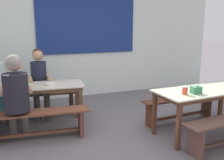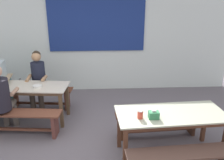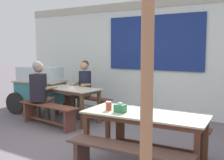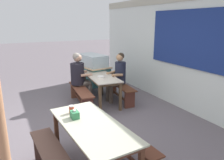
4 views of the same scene
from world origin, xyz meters
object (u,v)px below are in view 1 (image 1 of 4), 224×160
at_px(dining_table_far, 38,90).
at_px(person_left_back_turned, 16,92).
at_px(bench_far_back, 40,101).
at_px(bench_near_back, 180,106).
at_px(tissue_box, 196,90).
at_px(soup_bowl, 50,84).
at_px(person_center_facing, 39,80).
at_px(dining_table_near, 204,94).
at_px(condiment_jar, 185,90).
at_px(bench_far_front, 39,121).

distance_m(dining_table_far, person_left_back_turned, 0.59).
height_order(bench_far_back, bench_near_back, same).
relative_size(tissue_box, soup_bowl, 0.83).
height_order(tissue_box, soup_bowl, tissue_box).
bearing_deg(soup_bowl, tissue_box, -33.75).
distance_m(bench_near_back, person_left_back_turned, 2.82).
relative_size(dining_table_far, person_center_facing, 1.20).
bearing_deg(dining_table_near, soup_bowl, 152.73).
relative_size(person_left_back_turned, person_center_facing, 1.01).
bearing_deg(condiment_jar, bench_near_back, 56.16).
xyz_separation_m(bench_far_front, bench_near_back, (2.48, -0.16, -0.01)).
bearing_deg(dining_table_far, tissue_box, -33.04).
bearing_deg(person_left_back_turned, tissue_box, -20.48).
xyz_separation_m(bench_near_back, condiment_jar, (-0.46, -0.68, 0.50)).
height_order(bench_far_front, person_center_facing, person_center_facing).
height_order(bench_far_front, bench_near_back, same).
distance_m(tissue_box, condiment_jar, 0.19).
distance_m(person_left_back_turned, condiment_jar, 2.49).
relative_size(dining_table_near, soup_bowl, 9.46).
distance_m(dining_table_far, condiment_jar, 2.41).
bearing_deg(bench_far_back, condiment_jar, -45.39).
relative_size(bench_near_back, soup_bowl, 8.74).
height_order(person_left_back_turned, soup_bowl, person_left_back_turned).
bearing_deg(dining_table_near, condiment_jar, -164.82).
xyz_separation_m(person_left_back_turned, person_center_facing, (0.42, 0.94, -0.03)).
bearing_deg(bench_far_front, bench_far_back, 84.29).
xyz_separation_m(dining_table_far, bench_far_back, (0.05, 0.55, -0.36)).
bearing_deg(tissue_box, dining_table_near, 26.09).
height_order(person_left_back_turned, tissue_box, person_left_back_turned).
bearing_deg(bench_far_back, person_left_back_turned, -111.75).
xyz_separation_m(bench_far_back, bench_far_front, (-0.11, -1.10, 0.01)).
bearing_deg(tissue_box, dining_table_far, 146.96).
relative_size(bench_far_back, person_center_facing, 1.12).
height_order(dining_table_far, condiment_jar, condiment_jar).
height_order(dining_table_far, person_center_facing, person_center_facing).
distance_m(bench_far_back, bench_near_back, 2.68).
height_order(bench_far_front, condiment_jar, condiment_jar).
relative_size(dining_table_near, condiment_jar, 13.34).
relative_size(dining_table_near, bench_far_back, 1.13).
relative_size(bench_far_front, soup_bowl, 8.72).
bearing_deg(person_center_facing, dining_table_far, -97.92).
xyz_separation_m(bench_far_front, soup_bowl, (0.25, 0.45, 0.46)).
relative_size(bench_near_back, condiment_jar, 12.32).
bearing_deg(bench_near_back, dining_table_far, 163.70).
distance_m(person_left_back_turned, soup_bowl, 0.66).
bearing_deg(dining_table_near, tissue_box, -153.91).
bearing_deg(bench_far_front, dining_table_far, 84.29).
height_order(tissue_box, condiment_jar, tissue_box).
distance_m(bench_near_back, person_center_facing, 2.67).
relative_size(person_left_back_turned, tissue_box, 9.17).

